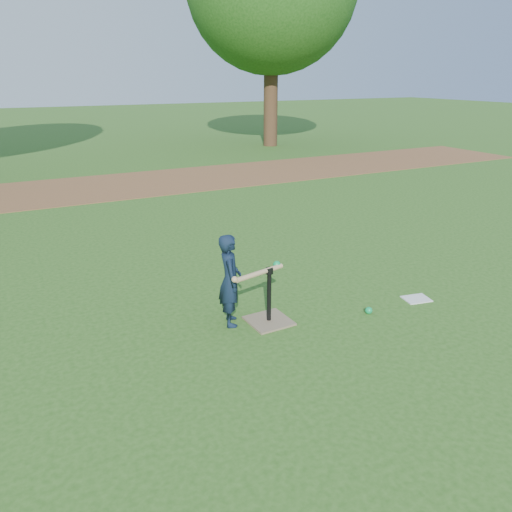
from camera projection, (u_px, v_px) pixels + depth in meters
name	position (u px, v px, depth m)	size (l,w,h in m)	color
ground	(277.00, 313.00, 5.52)	(80.00, 80.00, 0.00)	#285116
dirt_strip	(121.00, 185.00, 11.78)	(24.00, 3.00, 0.01)	brown
child	(230.00, 280.00, 5.13)	(0.36, 0.24, 0.98)	black
wiffle_ball_ground	(369.00, 310.00, 5.48)	(0.08, 0.08, 0.08)	#0D954D
clipboard	(416.00, 299.00, 5.84)	(0.30, 0.23, 0.01)	silver
batting_tee	(269.00, 312.00, 5.28)	(0.44, 0.44, 0.61)	#7E6950
swing_action	(261.00, 272.00, 5.07)	(0.63, 0.23, 0.09)	tan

